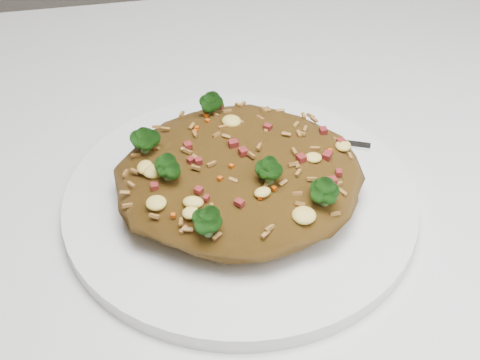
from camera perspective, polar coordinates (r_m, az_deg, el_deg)
name	(u,v)px	position (r m, az deg, el deg)	size (l,w,h in m)	color
dining_table	(356,264)	(0.65, 9.83, -7.07)	(1.20, 0.80, 0.75)	silver
plate	(240,200)	(0.56, 0.00, -1.70)	(0.29, 0.29, 0.01)	white
fried_rice	(239,168)	(0.53, -0.05, 1.04)	(0.20, 0.18, 0.06)	brown
fork	(289,137)	(0.61, 4.24, 3.70)	(0.16, 0.08, 0.00)	silver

